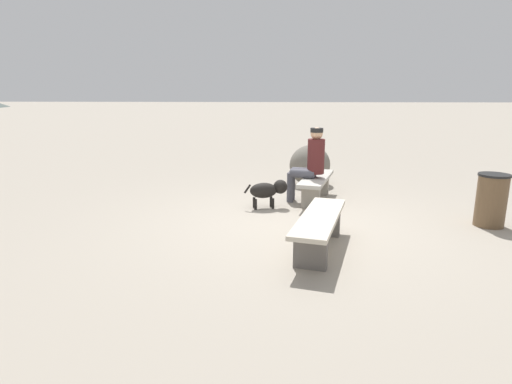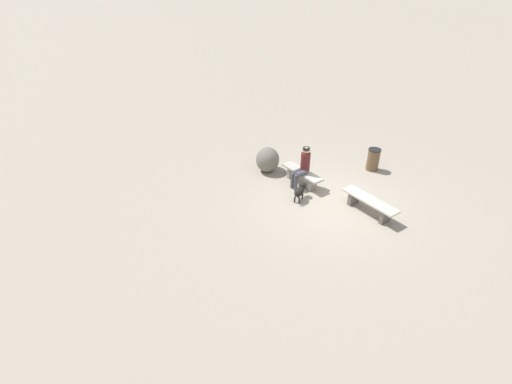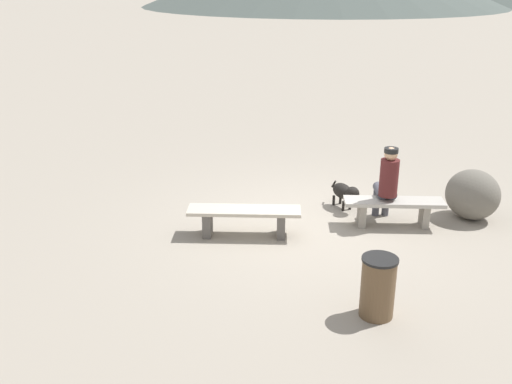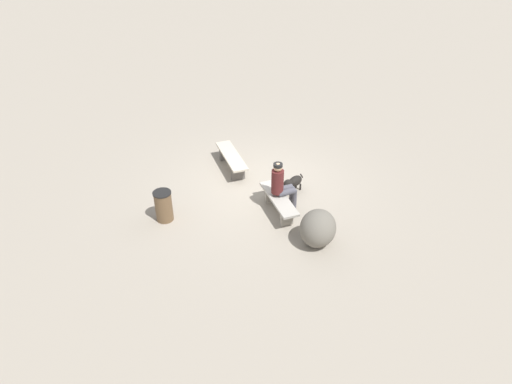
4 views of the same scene
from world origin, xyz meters
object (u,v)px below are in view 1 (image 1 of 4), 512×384
(bench_right, at_px, (316,183))
(dog, at_px, (268,190))
(trash_bin, at_px, (491,200))
(boulder, at_px, (310,165))
(bench_left, at_px, (319,226))
(seated_person, at_px, (310,161))

(bench_right, bearing_deg, dog, 135.82)
(trash_bin, height_order, boulder, boulder)
(trash_bin, bearing_deg, bench_left, 115.57)
(seated_person, bearing_deg, bench_right, -43.24)
(bench_right, bearing_deg, boulder, 15.23)
(dog, bearing_deg, bench_left, -84.67)
(bench_right, height_order, boulder, boulder)
(bench_left, height_order, dog, dog)
(bench_right, relative_size, dog, 2.27)
(bench_left, bearing_deg, seated_person, 13.79)
(bench_left, relative_size, bench_right, 1.10)
(bench_left, bearing_deg, trash_bin, -52.01)
(bench_right, distance_m, seated_person, 0.42)
(seated_person, bearing_deg, trash_bin, -102.74)
(bench_right, xyz_separation_m, trash_bin, (-1.16, -2.32, 0.06))
(bench_left, bearing_deg, boulder, 12.36)
(bench_right, distance_m, boulder, 1.34)
(bench_right, height_order, dog, dog)
(bench_left, relative_size, dog, 2.49)
(bench_right, bearing_deg, bench_left, -169.30)
(boulder, bearing_deg, dog, 158.90)
(bench_right, distance_m, dog, 0.93)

